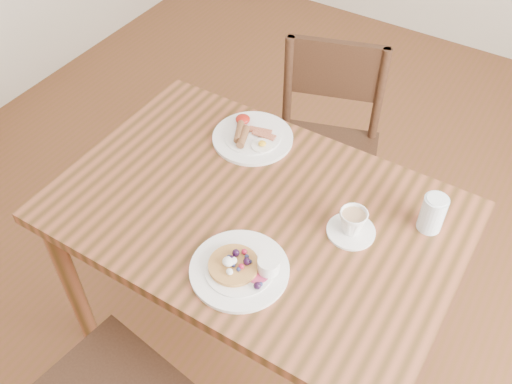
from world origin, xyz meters
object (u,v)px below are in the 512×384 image
teacup_saucer (352,224)px  breakfast_plate (252,136)px  water_glass (433,213)px  chair_far (324,145)px  dining_table (256,230)px  pancake_plate (242,268)px

teacup_saucer → breakfast_plate: bearing=157.1°
breakfast_plate → water_glass: size_ratio=2.33×
chair_far → water_glass: (0.53, -0.43, 0.31)m
chair_far → dining_table: bearing=77.9°
breakfast_plate → water_glass: water_glass is taller
water_glass → chair_far: bearing=141.0°
chair_far → breakfast_plate: 0.47m
dining_table → water_glass: size_ratio=10.36×
dining_table → chair_far: chair_far is taller
dining_table → pancake_plate: bearing=-67.7°
breakfast_plate → pancake_plate: bearing=-60.6°
dining_table → water_glass: 0.53m
dining_table → teacup_saucer: size_ratio=8.57×
chair_far → breakfast_plate: bearing=55.5°
chair_far → teacup_saucer: bearing=103.2°
chair_far → teacup_saucer: 0.73m
chair_far → breakfast_plate: (-0.11, -0.37, 0.27)m
chair_far → pancake_plate: bearing=82.1°
chair_far → pancake_plate: 0.90m
dining_table → breakfast_plate: size_ratio=4.44×
pancake_plate → breakfast_plate: bearing=119.4°
pancake_plate → water_glass: 0.56m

